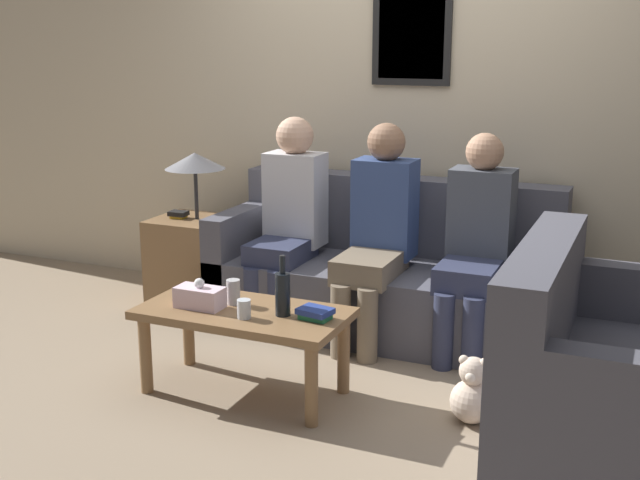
{
  "coord_description": "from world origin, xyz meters",
  "views": [
    {
      "loc": [
        1.45,
        -3.8,
        1.68
      ],
      "look_at": [
        -0.16,
        -0.11,
        0.66
      ],
      "focal_mm": 45.0,
      "sensor_mm": 36.0,
      "label": 1
    }
  ],
  "objects_px": {
    "couch_side": "(599,383)",
    "coffee_table": "(244,323)",
    "couch_main": "(386,278)",
    "teddy_bear": "(472,394)",
    "drinking_glass": "(244,309)",
    "person_middle": "(378,228)",
    "wine_bottle": "(283,293)",
    "person_right": "(476,238)",
    "person_left": "(289,214)"
  },
  "relations": [
    {
      "from": "person_middle",
      "to": "teddy_bear",
      "type": "distance_m",
      "value": 1.23
    },
    {
      "from": "person_left",
      "to": "couch_main",
      "type": "bearing_deg",
      "value": 11.27
    },
    {
      "from": "wine_bottle",
      "to": "couch_main",
      "type": "bearing_deg",
      "value": 83.96
    },
    {
      "from": "teddy_bear",
      "to": "couch_side",
      "type": "bearing_deg",
      "value": -5.56
    },
    {
      "from": "couch_side",
      "to": "person_right",
      "type": "bearing_deg",
      "value": 38.43
    },
    {
      "from": "couch_main",
      "to": "person_middle",
      "type": "xyz_separation_m",
      "value": [
        0.01,
        -0.18,
        0.34
      ]
    },
    {
      "from": "person_left",
      "to": "person_right",
      "type": "height_order",
      "value": "person_left"
    },
    {
      "from": "couch_side",
      "to": "coffee_table",
      "type": "distance_m",
      "value": 1.61
    },
    {
      "from": "couch_main",
      "to": "drinking_glass",
      "type": "height_order",
      "value": "couch_main"
    },
    {
      "from": "wine_bottle",
      "to": "teddy_bear",
      "type": "distance_m",
      "value": 0.97
    },
    {
      "from": "couch_main",
      "to": "teddy_bear",
      "type": "relative_size",
      "value": 6.3
    },
    {
      "from": "person_right",
      "to": "drinking_glass",
      "type": "bearing_deg",
      "value": -126.53
    },
    {
      "from": "person_middle",
      "to": "person_right",
      "type": "distance_m",
      "value": 0.55
    },
    {
      "from": "couch_main",
      "to": "person_right",
      "type": "height_order",
      "value": "person_right"
    },
    {
      "from": "person_right",
      "to": "teddy_bear",
      "type": "xyz_separation_m",
      "value": [
        0.2,
        -0.87,
        -0.5
      ]
    },
    {
      "from": "person_right",
      "to": "person_middle",
      "type": "bearing_deg",
      "value": -175.38
    },
    {
      "from": "person_left",
      "to": "person_right",
      "type": "xyz_separation_m",
      "value": [
        1.13,
        -0.02,
        -0.03
      ]
    },
    {
      "from": "couch_main",
      "to": "person_middle",
      "type": "distance_m",
      "value": 0.39
    },
    {
      "from": "drinking_glass",
      "to": "person_middle",
      "type": "bearing_deg",
      "value": 75.54
    },
    {
      "from": "couch_side",
      "to": "coffee_table",
      "type": "relative_size",
      "value": 1.29
    },
    {
      "from": "drinking_glass",
      "to": "teddy_bear",
      "type": "xyz_separation_m",
      "value": [
        1.02,
        0.23,
        -0.33
      ]
    },
    {
      "from": "teddy_bear",
      "to": "person_right",
      "type": "bearing_deg",
      "value": 103.19
    },
    {
      "from": "couch_main",
      "to": "teddy_bear",
      "type": "distance_m",
      "value": 1.27
    },
    {
      "from": "person_left",
      "to": "person_middle",
      "type": "height_order",
      "value": "person_left"
    },
    {
      "from": "couch_main",
      "to": "wine_bottle",
      "type": "xyz_separation_m",
      "value": [
        -0.12,
        -1.13,
        0.23
      ]
    },
    {
      "from": "wine_bottle",
      "to": "person_right",
      "type": "relative_size",
      "value": 0.24
    },
    {
      "from": "wine_bottle",
      "to": "person_middle",
      "type": "height_order",
      "value": "person_middle"
    },
    {
      "from": "wine_bottle",
      "to": "teddy_bear",
      "type": "xyz_separation_m",
      "value": [
        0.87,
        0.13,
        -0.4
      ]
    },
    {
      "from": "couch_side",
      "to": "coffee_table",
      "type": "height_order",
      "value": "couch_side"
    },
    {
      "from": "wine_bottle",
      "to": "person_middle",
      "type": "relative_size",
      "value": 0.24
    },
    {
      "from": "coffee_table",
      "to": "person_right",
      "type": "height_order",
      "value": "person_right"
    },
    {
      "from": "couch_main",
      "to": "drinking_glass",
      "type": "xyz_separation_m",
      "value": [
        -0.27,
        -1.23,
        0.16
      ]
    },
    {
      "from": "couch_main",
      "to": "couch_side",
      "type": "distance_m",
      "value": 1.66
    },
    {
      "from": "couch_side",
      "to": "person_middle",
      "type": "relative_size",
      "value": 1.06
    },
    {
      "from": "person_left",
      "to": "teddy_bear",
      "type": "height_order",
      "value": "person_left"
    },
    {
      "from": "coffee_table",
      "to": "person_left",
      "type": "height_order",
      "value": "person_left"
    },
    {
      "from": "wine_bottle",
      "to": "person_left",
      "type": "bearing_deg",
      "value": 114.22
    },
    {
      "from": "couch_side",
      "to": "wine_bottle",
      "type": "bearing_deg",
      "value": 93.08
    },
    {
      "from": "wine_bottle",
      "to": "coffee_table",
      "type": "bearing_deg",
      "value": -179.47
    },
    {
      "from": "wine_bottle",
      "to": "person_middle",
      "type": "bearing_deg",
      "value": 82.44
    },
    {
      "from": "coffee_table",
      "to": "drinking_glass",
      "type": "bearing_deg",
      "value": -59.4
    },
    {
      "from": "wine_bottle",
      "to": "person_right",
      "type": "height_order",
      "value": "person_right"
    },
    {
      "from": "couch_side",
      "to": "person_left",
      "type": "relative_size",
      "value": 1.05
    },
    {
      "from": "drinking_glass",
      "to": "teddy_bear",
      "type": "bearing_deg",
      "value": 12.87
    },
    {
      "from": "coffee_table",
      "to": "person_middle",
      "type": "distance_m",
      "value": 1.05
    },
    {
      "from": "couch_side",
      "to": "teddy_bear",
      "type": "relative_size",
      "value": 4.14
    },
    {
      "from": "couch_side",
      "to": "person_left",
      "type": "height_order",
      "value": "person_left"
    },
    {
      "from": "couch_main",
      "to": "person_left",
      "type": "xyz_separation_m",
      "value": [
        -0.58,
        -0.11,
        0.36
      ]
    },
    {
      "from": "couch_side",
      "to": "drinking_glass",
      "type": "distance_m",
      "value": 1.57
    },
    {
      "from": "coffee_table",
      "to": "couch_side",
      "type": "bearing_deg",
      "value": 2.75
    }
  ]
}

